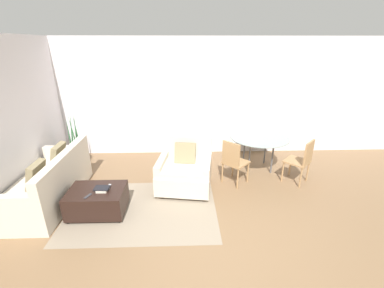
# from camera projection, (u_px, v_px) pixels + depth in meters

# --- Properties ---
(ground_plane) EXTENTS (20.00, 20.00, 0.00)m
(ground_plane) POSITION_uv_depth(u_px,v_px,m) (213.00, 243.00, 3.59)
(ground_plane) COLOR brown
(wall_back) EXTENTS (12.00, 0.06, 2.75)m
(wall_back) POSITION_uv_depth(u_px,v_px,m) (200.00, 98.00, 6.10)
(wall_back) COLOR white
(wall_back) RESTS_ON ground_plane
(wall_left) EXTENTS (0.06, 12.00, 2.75)m
(wall_left) POSITION_uv_depth(u_px,v_px,m) (12.00, 120.00, 4.37)
(wall_left) COLOR white
(wall_left) RESTS_ON ground_plane
(area_rug) EXTENTS (2.45, 1.73, 0.01)m
(area_rug) POSITION_uv_depth(u_px,v_px,m) (143.00, 209.00, 4.31)
(area_rug) COLOR gray
(area_rug) RESTS_ON ground_plane
(couch) EXTENTS (0.90, 1.91, 0.90)m
(couch) POSITION_uv_depth(u_px,v_px,m) (49.00, 185.00, 4.45)
(couch) COLOR beige
(couch) RESTS_ON ground_plane
(armchair) EXTENTS (1.10, 1.06, 0.92)m
(armchair) POSITION_uv_depth(u_px,v_px,m) (185.00, 171.00, 4.86)
(armchair) COLOR beige
(armchair) RESTS_ON ground_plane
(ottoman) EXTENTS (0.89, 0.64, 0.42)m
(ottoman) POSITION_uv_depth(u_px,v_px,m) (98.00, 200.00, 4.16)
(ottoman) COLOR black
(ottoman) RESTS_ON ground_plane
(book_stack) EXTENTS (0.24, 0.17, 0.06)m
(book_stack) POSITION_uv_depth(u_px,v_px,m) (102.00, 189.00, 4.06)
(book_stack) COLOR beige
(book_stack) RESTS_ON ottoman
(tv_remote_primary) EXTENTS (0.05, 0.16, 0.01)m
(tv_remote_primary) POSITION_uv_depth(u_px,v_px,m) (109.00, 187.00, 4.17)
(tv_remote_primary) COLOR #B7B7BC
(tv_remote_primary) RESTS_ON ottoman
(tv_remote_secondary) EXTENTS (0.09, 0.15, 0.01)m
(tv_remote_secondary) POSITION_uv_depth(u_px,v_px,m) (88.00, 196.00, 3.92)
(tv_remote_secondary) COLOR #333338
(tv_remote_secondary) RESTS_ON ottoman
(potted_plant) EXTENTS (0.44, 0.44, 1.21)m
(potted_plant) POSITION_uv_depth(u_px,v_px,m) (77.00, 154.00, 5.91)
(potted_plant) COLOR #333338
(potted_plant) RESTS_ON ground_plane
(dining_table) EXTENTS (1.25, 1.25, 0.74)m
(dining_table) POSITION_uv_depth(u_px,v_px,m) (259.00, 140.00, 5.50)
(dining_table) COLOR #8C9E99
(dining_table) RESTS_ON ground_plane
(dining_chair_near_left) EXTENTS (0.59, 0.59, 0.90)m
(dining_chair_near_left) POSITION_uv_depth(u_px,v_px,m) (234.00, 160.00, 4.91)
(dining_chair_near_left) COLOR tan
(dining_chair_near_left) RESTS_ON ground_plane
(dining_chair_near_right) EXTENTS (0.59, 0.59, 0.90)m
(dining_chair_near_right) POSITION_uv_depth(u_px,v_px,m) (302.00, 159.00, 4.95)
(dining_chair_near_right) COLOR tan
(dining_chair_near_right) RESTS_ON ground_plane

